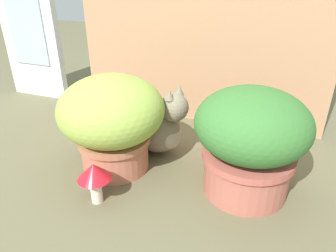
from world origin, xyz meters
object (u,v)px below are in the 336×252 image
(grass_planter, at_px, (112,119))
(cat, at_px, (156,125))
(leafy_planter, at_px, (250,139))
(mushroom_ornament_red, at_px, (94,174))

(grass_planter, relative_size, cat, 1.05)
(leafy_planter, height_order, mushroom_ornament_red, leafy_planter)
(leafy_planter, xyz_separation_m, cat, (-0.39, 0.13, -0.08))
(grass_planter, bearing_deg, leafy_planter, 3.71)
(grass_planter, relative_size, leafy_planter, 1.03)
(leafy_planter, bearing_deg, grass_planter, -176.29)
(grass_planter, relative_size, mushroom_ornament_red, 2.59)
(leafy_planter, distance_m, mushroom_ornament_red, 0.52)
(cat, distance_m, mushroom_ornament_red, 0.37)
(grass_planter, xyz_separation_m, mushroom_ornament_red, (0.04, -0.20, -0.10))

